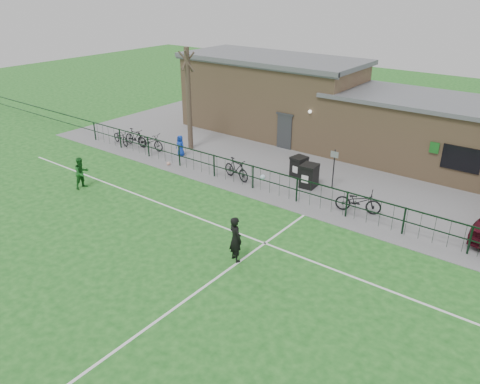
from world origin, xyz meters
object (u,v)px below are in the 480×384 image
Objects in this scene: wheelie_bin_right at (309,177)px; bicycle_a at (121,137)px; bicycle_e at (358,201)px; spectator_child at (180,146)px; bare_tree at (189,100)px; outfield_player at (82,173)px; bicycle_d at (236,169)px; bicycle_b at (135,137)px; wheelie_bin_left at (299,167)px; bicycle_c at (150,141)px; ball_ground at (168,164)px; sign_post at (334,169)px.

wheelie_bin_right is 0.61× the size of bicycle_a.
spectator_child is (-11.33, 0.50, 0.08)m from bicycle_e.
bare_tree reaches higher than outfield_player.
bicycle_d reaches higher than bicycle_e.
bicycle_b reaches higher than bicycle_e.
bicycle_b is 6.55m from outfield_player.
bicycle_a is 0.89× the size of bicycle_e.
bicycle_a is at bearing -152.74° from bare_tree.
wheelie_bin_left is 0.51× the size of bicycle_c.
bicycle_c is (-9.31, -1.79, 0.02)m from wheelie_bin_left.
bicycle_b is at bearing 99.96° from bicycle_d.
wheelie_bin_right is 3.73m from bicycle_d.
bicycle_c is at bearing -137.60° from bare_tree.
wheelie_bin_left is at bearing 24.33° from ball_ground.
ball_ground is at bearing 112.63° from bicycle_d.
wheelie_bin_right is 0.59× the size of bicycle_d.
bicycle_a is 1.01× the size of bicycle_b.
wheelie_bin_right is 5.29× the size of ball_ground.
outfield_player reaches higher than bicycle_a.
sign_post reaches higher than bicycle_b.
bare_tree is 9.81m from sign_post.
bicycle_a is at bearing -178.79° from wheelie_bin_right.
outfield_player is (-7.75, -7.72, 0.27)m from wheelie_bin_left.
bare_tree is at bearing -0.33° from outfield_player.
bicycle_b is at bearing 163.97° from ball_ground.
sign_post is 2.75m from bicycle_e.
spectator_child is at bearing 69.67° from bicycle_e.
outfield_player is (-8.84, -6.86, 0.22)m from wheelie_bin_right.
bicycle_e is (6.57, 0.30, -0.03)m from bicycle_d.
ball_ground is (0.52, -1.52, -0.53)m from spectator_child.
spectator_child reaches higher than bicycle_d.
bicycle_d is at bearing 9.65° from ball_ground.
wheelie_bin_right is at bearing -54.86° from bicycle_d.
wheelie_bin_left is at bearing 136.94° from wheelie_bin_right.
bicycle_a is 6.67m from outfield_player.
bicycle_e reaches higher than wheelie_bin_left.
wheelie_bin_left is 1.39m from wheelie_bin_right.
outfield_player is (2.86, -5.89, 0.24)m from bicycle_b.
sign_post is 9.29m from spectator_child.
wheelie_bin_right is at bearing -4.58° from bare_tree.
wheelie_bin_right is 11.74m from bicycle_b.
bare_tree is at bearing -51.86° from bicycle_c.
bicycle_a is 5.00m from ball_ground.
bicycle_e is at bearing -76.07° from bicycle_a.
bicycle_d is at bearing -77.28° from bicycle_a.
bicycle_d is 0.92× the size of bicycle_e.
ball_ground is at bearing -12.29° from outfield_player.
outfield_player reaches higher than wheelie_bin_left.
wheelie_bin_left is 0.54× the size of bicycle_d.
sign_post is (9.61, -0.10, -1.98)m from bare_tree.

